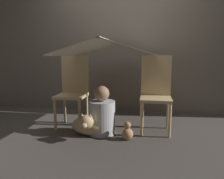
{
  "coord_description": "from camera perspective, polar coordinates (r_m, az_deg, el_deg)",
  "views": [
    {
      "loc": [
        0.53,
        -2.81,
        1.02
      ],
      "look_at": [
        0.0,
        0.05,
        0.56
      ],
      "focal_mm": 35.0,
      "sensor_mm": 36.0,
      "label": 1
    }
  ],
  "objects": [
    {
      "name": "ground_plane",
      "position": [
        3.04,
        -0.19,
        -10.63
      ],
      "size": [
        8.8,
        8.8,
        0.0
      ],
      "primitive_type": "plane",
      "color": "#47423D"
    },
    {
      "name": "plush_toy",
      "position": [
        2.7,
        4.03,
        -11.11
      ],
      "size": [
        0.14,
        0.14,
        0.23
      ],
      "color": "tan",
      "rests_on": "ground_plane"
    },
    {
      "name": "dog",
      "position": [
        2.8,
        -5.75,
        -9.24
      ],
      "size": [
        0.51,
        0.42,
        0.34
      ],
      "color": "tan",
      "rests_on": "ground_plane"
    },
    {
      "name": "chair_right",
      "position": [
        2.99,
        11.38,
        -0.31
      ],
      "size": [
        0.41,
        0.41,
        1.02
      ],
      "rotation": [
        0.0,
        0.0,
        0.01
      ],
      "color": "#D1B27F",
      "rests_on": "ground_plane"
    },
    {
      "name": "sheet_canopy",
      "position": [
        2.91,
        0.0,
        10.72
      ],
      "size": [
        1.17,
        1.52,
        0.19
      ],
      "color": "silver"
    },
    {
      "name": "person_front",
      "position": [
        2.84,
        -2.69,
        -6.54
      ],
      "size": [
        0.34,
        0.34,
        0.63
      ],
      "color": "#B2B2B7",
      "rests_on": "ground_plane"
    },
    {
      "name": "wall_back",
      "position": [
        3.96,
        2.84,
        12.34
      ],
      "size": [
        7.0,
        0.05,
        2.5
      ],
      "color": "#6B6056",
      "rests_on": "ground_plane"
    },
    {
      "name": "chair_left",
      "position": [
        3.19,
        -10.14,
        0.3
      ],
      "size": [
        0.41,
        0.41,
        1.02
      ],
      "rotation": [
        0.0,
        0.0,
        0.01
      ],
      "color": "#D1B27F",
      "rests_on": "ground_plane"
    }
  ]
}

